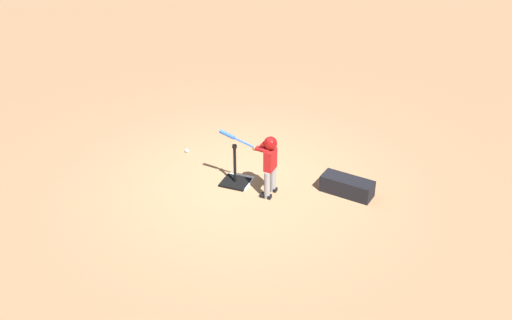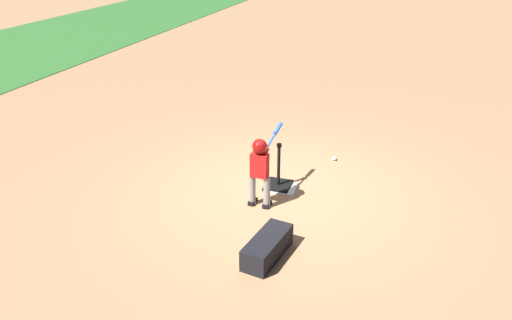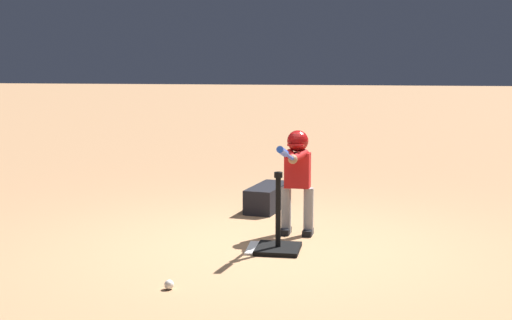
{
  "view_description": "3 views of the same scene",
  "coord_description": "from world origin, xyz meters",
  "px_view_note": "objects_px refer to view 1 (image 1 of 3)",
  "views": [
    {
      "loc": [
        -3.29,
        7.85,
        5.3
      ],
      "look_at": [
        -0.32,
        0.2,
        0.59
      ],
      "focal_mm": 42.0,
      "sensor_mm": 36.0,
      "label": 1
    },
    {
      "loc": [
        -6.56,
        -1.71,
        3.67
      ],
      "look_at": [
        -0.31,
        0.33,
        0.6
      ],
      "focal_mm": 35.0,
      "sensor_mm": 36.0,
      "label": 2
    },
    {
      "loc": [
        6.35,
        0.96,
        1.72
      ],
      "look_at": [
        0.14,
        -0.09,
        0.84
      ],
      "focal_mm": 50.0,
      "sensor_mm": 36.0,
      "label": 3
    }
  ],
  "objects_px": {
    "batting_tee": "(235,178)",
    "equipment_bag": "(347,186)",
    "baseball": "(187,151)",
    "batter_child": "(268,158)"
  },
  "relations": [
    {
      "from": "batting_tee",
      "to": "equipment_bag",
      "type": "bearing_deg",
      "value": -168.41
    },
    {
      "from": "equipment_bag",
      "to": "baseball",
      "type": "bearing_deg",
      "value": 3.93
    },
    {
      "from": "batter_child",
      "to": "baseball",
      "type": "height_order",
      "value": "batter_child"
    },
    {
      "from": "batting_tee",
      "to": "baseball",
      "type": "bearing_deg",
      "value": -28.22
    },
    {
      "from": "batter_child",
      "to": "equipment_bag",
      "type": "relative_size",
      "value": 1.24
    },
    {
      "from": "baseball",
      "to": "equipment_bag",
      "type": "bearing_deg",
      "value": 174.51
    },
    {
      "from": "equipment_bag",
      "to": "batter_child",
      "type": "bearing_deg",
      "value": 30.87
    },
    {
      "from": "batter_child",
      "to": "baseball",
      "type": "distance_m",
      "value": 2.09
    },
    {
      "from": "batter_child",
      "to": "baseball",
      "type": "relative_size",
      "value": 14.11
    },
    {
      "from": "baseball",
      "to": "batting_tee",
      "type": "bearing_deg",
      "value": 151.78
    }
  ]
}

